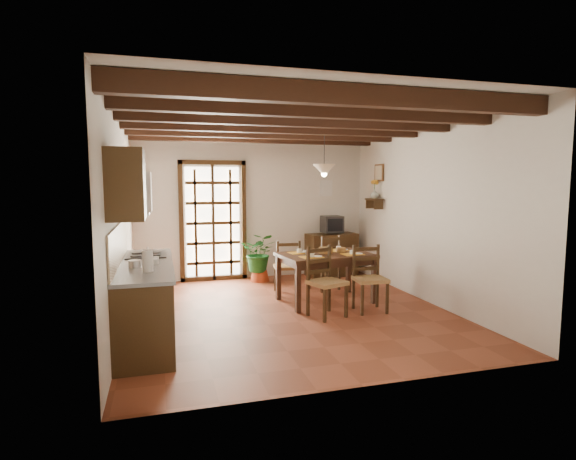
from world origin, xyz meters
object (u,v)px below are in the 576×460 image
object	(u,v)px
potted_plant	(260,251)
dining_table	(326,260)
crt_tv	(332,224)
chair_far_left	(287,276)
sideboard	(332,255)
pendant_lamp	(324,169)
kitchen_counter	(146,300)
chair_near_right	(370,291)
chair_far_right	(325,272)
chair_near_left	(326,295)

from	to	relation	value
potted_plant	dining_table	bearing A→B (deg)	-68.27
crt_tv	potted_plant	bearing A→B (deg)	-176.34
dining_table	chair_far_left	xyz separation A→B (m)	(-0.43, 0.67, -0.38)
dining_table	sideboard	world-z (taller)	sideboard
sideboard	pendant_lamp	distance (m)	2.54
kitchen_counter	dining_table	distance (m)	2.85
chair_near_right	chair_far_right	distance (m)	1.43
chair_near_right	sideboard	size ratio (longest dim) A/B	0.96
chair_near_right	potted_plant	distance (m)	2.65
kitchen_counter	chair_far_left	distance (m)	2.79
crt_tv	potted_plant	world-z (taller)	potted_plant
chair_far_left	crt_tv	world-z (taller)	crt_tv
sideboard	pendant_lamp	size ratio (longest dim) A/B	1.18
chair_near_right	sideboard	bearing A→B (deg)	85.12
chair_near_right	potted_plant	size ratio (longest dim) A/B	0.50
crt_tv	chair_near_right	bearing A→B (deg)	-99.57
kitchen_counter	chair_near_left	world-z (taller)	kitchen_counter
kitchen_counter	potted_plant	bearing A→B (deg)	53.78
potted_plant	chair_near_right	bearing A→B (deg)	-64.92
pendant_lamp	chair_near_right	bearing A→B (deg)	-60.67
chair_near_left	chair_near_right	world-z (taller)	chair_near_left
sideboard	potted_plant	bearing A→B (deg)	178.28
dining_table	crt_tv	bearing A→B (deg)	59.21
pendant_lamp	sideboard	bearing A→B (deg)	64.66
dining_table	chair_near_left	bearing A→B (deg)	-116.29
dining_table	chair_far_left	bearing A→B (deg)	116.26
chair_far_left	sideboard	bearing A→B (deg)	-130.11
dining_table	chair_near_right	xyz separation A→B (m)	(0.43, -0.67, -0.37)
chair_far_right	pendant_lamp	bearing A→B (deg)	48.82
kitchen_counter	chair_near_left	bearing A→B (deg)	5.60
chair_near_left	chair_near_right	distance (m)	0.71
chair_far_left	potted_plant	xyz separation A→B (m)	(-0.25, 1.04, 0.28)
kitchen_counter	chair_near_right	distance (m)	3.12
chair_far_left	sideboard	xyz separation A→B (m)	(1.26, 1.16, 0.14)
crt_tv	potted_plant	distance (m)	1.58
chair_far_right	crt_tv	distance (m)	1.42
kitchen_counter	chair_far_left	xyz separation A→B (m)	(2.23, 1.66, -0.19)
chair_near_right	chair_far_left	bearing A→B (deg)	126.78
chair_near_right	crt_tv	bearing A→B (deg)	85.10
kitchen_counter	dining_table	bearing A→B (deg)	20.35
kitchen_counter	potted_plant	world-z (taller)	potted_plant
dining_table	chair_far_right	size ratio (longest dim) A/B	1.55
chair_far_right	sideboard	size ratio (longest dim) A/B	0.97
chair_far_right	sideboard	distance (m)	1.22
chair_near_left	potted_plant	bearing A→B (deg)	80.09
chair_far_right	crt_tv	size ratio (longest dim) A/B	2.47
potted_plant	sideboard	bearing A→B (deg)	4.62
chair_near_left	sideboard	bearing A→B (deg)	47.71
dining_table	sideboard	size ratio (longest dim) A/B	1.50
dining_table	sideboard	xyz separation A→B (m)	(0.82, 1.84, -0.24)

